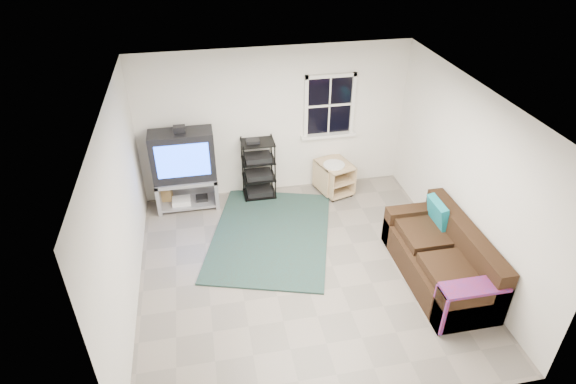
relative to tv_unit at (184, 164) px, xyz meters
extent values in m
plane|color=slate|center=(1.57, -2.02, -0.83)|extent=(4.60, 4.60, 0.00)
plane|color=white|center=(1.57, -2.02, 1.77)|extent=(4.60, 4.60, 0.00)
plane|color=beige|center=(1.57, 0.28, 0.47)|extent=(4.60, 0.00, 4.60)
plane|color=beige|center=(1.57, -4.32, 0.47)|extent=(4.60, 0.00, 4.60)
plane|color=beige|center=(-0.73, -2.02, 0.47)|extent=(0.00, 4.60, 4.60)
plane|color=beige|center=(3.87, -2.02, 0.47)|extent=(0.00, 4.60, 4.60)
cube|color=black|center=(2.52, 0.26, 0.72)|extent=(0.80, 0.01, 1.02)
cube|color=silver|center=(2.52, 0.24, 1.24)|extent=(0.88, 0.06, 0.06)
cube|color=silver|center=(2.52, 0.23, 0.17)|extent=(0.98, 0.14, 0.05)
cube|color=silver|center=(2.11, 0.24, 0.72)|extent=(0.06, 0.06, 1.10)
cube|color=silver|center=(2.93, 0.24, 0.72)|extent=(0.06, 0.06, 1.10)
cube|color=silver|center=(2.52, 0.25, 0.72)|extent=(0.78, 0.04, 0.04)
cube|color=#98989F|center=(0.00, -0.01, -0.29)|extent=(1.03, 0.51, 0.06)
cube|color=#98989F|center=(-0.48, -0.01, -0.55)|extent=(0.06, 0.51, 0.56)
cube|color=#98989F|center=(0.48, -0.01, -0.55)|extent=(0.06, 0.51, 0.56)
cube|color=#98989F|center=(0.00, -0.01, -0.76)|extent=(0.90, 0.47, 0.04)
cube|color=#98989F|center=(0.00, 0.23, -0.55)|extent=(1.03, 0.04, 0.56)
cube|color=silver|center=(-0.12, -0.05, -0.69)|extent=(0.31, 0.25, 0.08)
cube|color=black|center=(0.23, -0.01, -0.70)|extent=(0.21, 0.18, 0.06)
cube|color=black|center=(0.00, -0.01, 0.16)|extent=(1.03, 0.43, 0.84)
cube|color=#1E4EFF|center=(0.00, -0.23, 0.17)|extent=(0.84, 0.01, 0.57)
cube|color=black|center=(0.00, -0.01, 0.63)|extent=(0.18, 0.13, 0.10)
cylinder|color=black|center=(0.99, -0.13, -0.27)|extent=(0.02, 0.02, 1.12)
cylinder|color=black|center=(1.50, -0.13, -0.27)|extent=(0.02, 0.02, 1.12)
cylinder|color=black|center=(0.99, 0.24, -0.27)|extent=(0.02, 0.02, 1.12)
cylinder|color=black|center=(1.50, 0.24, -0.27)|extent=(0.02, 0.02, 1.12)
cube|color=black|center=(1.24, 0.06, -0.78)|extent=(0.56, 0.41, 0.02)
cube|color=black|center=(1.24, 0.06, -0.72)|extent=(0.44, 0.32, 0.09)
cube|color=black|center=(1.24, 0.06, -0.44)|extent=(0.56, 0.41, 0.02)
cube|color=black|center=(1.24, 0.06, -0.38)|extent=(0.44, 0.32, 0.09)
cube|color=black|center=(1.24, 0.06, -0.10)|extent=(0.56, 0.41, 0.02)
cube|color=black|center=(1.24, 0.06, -0.04)|extent=(0.44, 0.32, 0.09)
cube|color=black|center=(1.24, 0.06, 0.24)|extent=(0.56, 0.41, 0.02)
cube|color=tan|center=(2.62, -0.13, -0.26)|extent=(0.61, 0.61, 0.02)
cube|color=tan|center=(2.62, -0.13, -0.77)|extent=(0.61, 0.61, 0.02)
cube|color=tan|center=(2.39, -0.20, -0.52)|extent=(0.16, 0.47, 0.53)
cube|color=tan|center=(2.84, -0.07, -0.52)|extent=(0.16, 0.47, 0.53)
cube|color=tan|center=(2.55, 0.09, -0.52)|extent=(0.43, 0.15, 0.53)
cube|color=tan|center=(2.62, -0.13, -0.54)|extent=(0.56, 0.57, 0.02)
cylinder|color=black|center=(2.49, -0.38, -0.80)|extent=(0.05, 0.05, 0.05)
cylinder|color=black|center=(2.75, 0.11, -0.80)|extent=(0.05, 0.05, 0.05)
cube|color=tan|center=(2.57, -0.01, -0.26)|extent=(0.65, 0.65, 0.02)
cube|color=tan|center=(2.57, -0.01, -0.76)|extent=(0.65, 0.65, 0.02)
cube|color=tan|center=(2.33, -0.07, -0.51)|extent=(0.17, 0.51, 0.53)
cube|color=tan|center=(2.81, 0.06, -0.51)|extent=(0.17, 0.51, 0.53)
cube|color=tan|center=(2.50, 0.24, -0.51)|extent=(0.47, 0.15, 0.53)
cube|color=tan|center=(2.57, -0.01, -0.53)|extent=(0.60, 0.62, 0.02)
cylinder|color=black|center=(2.43, -0.26, -0.80)|extent=(0.05, 0.05, 0.05)
cylinder|color=black|center=(2.71, 0.25, -0.80)|extent=(0.05, 0.05, 0.05)
cylinder|color=silver|center=(2.55, -0.13, -0.23)|extent=(0.37, 0.37, 0.03)
cube|color=black|center=(3.39, -2.53, -0.62)|extent=(0.89, 1.98, 0.42)
cube|color=black|center=(3.72, -2.53, -0.20)|extent=(0.24, 1.98, 0.43)
cube|color=black|center=(3.39, -1.66, -0.52)|extent=(0.89, 0.24, 0.61)
cube|color=black|center=(3.39, -3.40, -0.52)|extent=(0.89, 0.24, 0.61)
cube|color=black|center=(3.31, -2.93, -0.35)|extent=(0.59, 0.71, 0.13)
cube|color=black|center=(3.31, -2.13, -0.35)|extent=(0.59, 0.71, 0.13)
cube|color=teal|center=(3.57, -1.99, -0.11)|extent=(0.20, 0.48, 0.41)
cube|color=navy|center=(3.37, -3.40, -0.19)|extent=(0.82, 0.30, 0.04)
cube|color=navy|center=(2.97, -3.40, -0.50)|extent=(0.04, 0.30, 0.57)
cube|color=black|center=(1.25, -1.13, -0.81)|extent=(2.43, 2.88, 0.03)
cube|color=olive|center=(-0.41, 0.12, -0.64)|extent=(0.28, 0.20, 0.38)
camera|label=1|loc=(0.35, -7.14, 3.88)|focal=30.00mm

